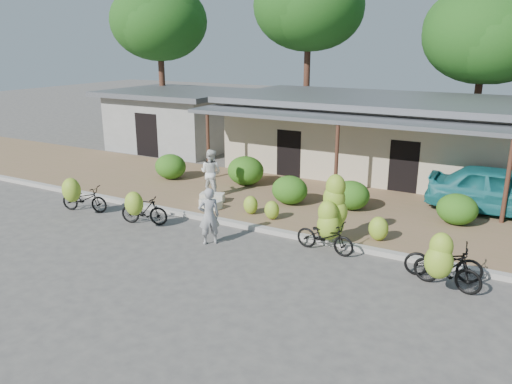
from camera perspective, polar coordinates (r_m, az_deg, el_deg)
ground at (r=13.51m, az=-0.11°, el=-7.85°), size 100.00×100.00×0.00m
sidewalk at (r=17.73m, az=7.74°, el=-1.70°), size 60.00×6.00×0.12m
curb at (r=15.12m, az=3.57°, el=-4.81°), size 60.00×0.25×0.15m
shop_main at (r=22.82m, az=13.39°, el=6.45°), size 13.00×8.50×3.35m
shop_grey at (r=27.86m, az=-9.09°, el=8.28°), size 7.00×6.00×3.15m
tree_back_left at (r=30.93m, az=-11.19°, el=18.76°), size 5.63×5.54×8.98m
tree_far_center at (r=29.34m, az=5.79°, el=20.59°), size 6.11×6.07×9.95m
tree_center_right at (r=27.49m, az=24.38°, el=16.30°), size 5.93×5.87×8.33m
hedge_0 at (r=21.17m, az=-9.74°, el=2.89°), size 1.33×1.20×1.04m
hedge_1 at (r=19.95m, az=-1.19°, el=2.46°), size 1.48×1.34×1.16m
hedge_2 at (r=17.64m, az=3.87°, el=0.24°), size 1.29×1.16×1.00m
hedge_3 at (r=17.33m, az=10.81°, el=-0.36°), size 1.27×1.14×0.99m
hedge_4 at (r=16.86m, az=22.00°, el=-1.83°), size 1.25×1.13×0.98m
bike_far_left at (r=18.00m, az=-19.34°, el=-0.52°), size 1.81×1.40×1.36m
bike_left at (r=16.17m, az=-12.95°, el=-1.85°), size 1.65×1.31×1.28m
bike_center at (r=14.13m, az=8.42°, el=-3.29°), size 1.78×1.22×2.12m
bike_right at (r=12.46m, az=20.75°, el=-7.76°), size 1.70×1.30×1.59m
bike_far_right at (r=13.17m, az=20.63°, el=-7.38°), size 1.91×0.90×0.96m
loose_banana_a at (r=16.60m, az=-0.62°, el=-1.49°), size 0.49×0.42×0.62m
loose_banana_b at (r=16.11m, az=1.82°, el=-2.08°), size 0.49×0.42×0.62m
loose_banana_c at (r=14.82m, az=13.82°, el=-4.08°), size 0.57×0.48×0.71m
sack_near at (r=18.00m, az=-5.02°, el=-0.62°), size 0.93×0.65×0.30m
sack_far at (r=17.30m, az=-5.21°, el=-1.38°), size 0.79×0.47×0.28m
vendor at (r=14.37m, az=-5.39°, el=-2.76°), size 0.72×0.72×1.69m
bystander at (r=18.56m, az=-5.18°, el=2.24°), size 0.87×0.69×1.75m
teal_van at (r=18.37m, az=26.25°, el=0.13°), size 4.75×2.05×1.60m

